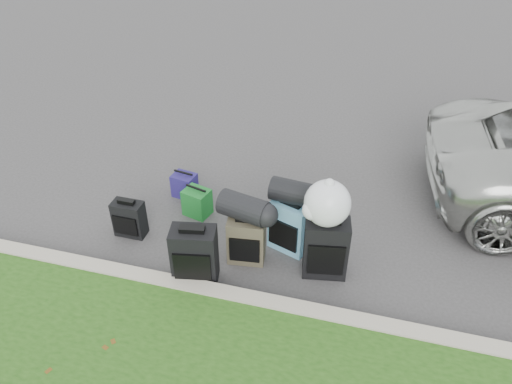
% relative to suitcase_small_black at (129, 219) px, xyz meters
% --- Properties ---
extents(ground, '(120.00, 120.00, 0.00)m').
position_rel_suitcase_small_black_xyz_m(ground, '(1.51, 0.27, -0.23)').
color(ground, '#383535').
rests_on(ground, ground).
extents(curb, '(120.00, 0.18, 0.15)m').
position_rel_suitcase_small_black_xyz_m(curb, '(1.51, -0.73, -0.15)').
color(curb, '#9E937F').
rests_on(curb, ground).
extents(suitcase_small_black, '(0.36, 0.20, 0.45)m').
position_rel_suitcase_small_black_xyz_m(suitcase_small_black, '(0.00, 0.00, 0.00)').
color(suitcase_small_black, black).
rests_on(suitcase_small_black, ground).
extents(suitcase_large_black_left, '(0.51, 0.36, 0.67)m').
position_rel_suitcase_small_black_xyz_m(suitcase_large_black_left, '(1.02, -0.50, 0.11)').
color(suitcase_large_black_left, black).
rests_on(suitcase_large_black_left, ground).
extents(suitcase_olive, '(0.43, 0.30, 0.55)m').
position_rel_suitcase_small_black_xyz_m(suitcase_olive, '(1.45, -0.06, 0.05)').
color(suitcase_olive, '#373223').
rests_on(suitcase_olive, ground).
extents(suitcase_teal, '(0.50, 0.39, 0.62)m').
position_rel_suitcase_small_black_xyz_m(suitcase_teal, '(1.87, 0.26, 0.09)').
color(suitcase_teal, teal).
rests_on(suitcase_teal, ground).
extents(suitcase_large_black_right, '(0.50, 0.35, 0.69)m').
position_rel_suitcase_small_black_xyz_m(suitcase_large_black_right, '(2.32, -0.04, 0.12)').
color(suitcase_large_black_right, black).
rests_on(suitcase_large_black_right, ground).
extents(tote_green, '(0.36, 0.32, 0.35)m').
position_rel_suitcase_small_black_xyz_m(tote_green, '(0.63, 0.57, -0.05)').
color(tote_green, '#166723').
rests_on(tote_green, ground).
extents(tote_navy, '(0.33, 0.27, 0.31)m').
position_rel_suitcase_small_black_xyz_m(tote_navy, '(0.33, 0.90, -0.07)').
color(tote_navy, navy).
rests_on(tote_navy, ground).
extents(duffel_left, '(0.58, 0.40, 0.28)m').
position_rel_suitcase_small_black_xyz_m(duffel_left, '(1.42, -0.03, 0.47)').
color(duffel_left, black).
rests_on(duffel_left, suitcase_olive).
extents(duffel_right, '(0.50, 0.32, 0.27)m').
position_rel_suitcase_small_black_xyz_m(duffel_right, '(1.87, 0.30, 0.53)').
color(duffel_right, black).
rests_on(duffel_right, suitcase_teal).
extents(trash_bag, '(0.47, 0.47, 0.47)m').
position_rel_suitcase_small_black_xyz_m(trash_bag, '(2.28, -0.03, 0.70)').
color(trash_bag, white).
rests_on(trash_bag, suitcase_large_black_right).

